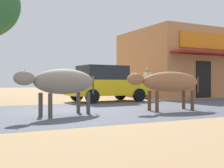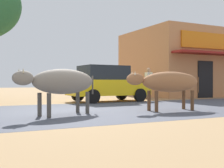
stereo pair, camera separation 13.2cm
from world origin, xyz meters
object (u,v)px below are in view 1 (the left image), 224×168
parked_hatchback_car (106,83)px  cow_near_brown (63,82)px  pedestrian_by_shop (147,81)px  cow_far_dark (169,82)px

parked_hatchback_car → cow_near_brown: 5.61m
parked_hatchback_car → cow_near_brown: (-3.44, -4.44, 0.06)m
parked_hatchback_car → pedestrian_by_shop: 2.58m
parked_hatchback_car → cow_far_dark: bearing=-90.8°
parked_hatchback_car → cow_far_dark: parked_hatchback_car is taller
cow_near_brown → cow_far_dark: 3.38m
parked_hatchback_car → cow_far_dark: 4.69m
cow_near_brown → cow_far_dark: size_ratio=0.96×
cow_near_brown → pedestrian_by_shop: (5.98, 4.86, 0.05)m
parked_hatchback_car → pedestrian_by_shop: bearing=9.4°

